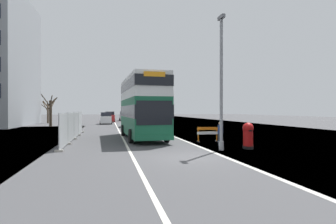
# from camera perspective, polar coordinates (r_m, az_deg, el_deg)

# --- Properties ---
(ground) EXTENTS (140.00, 280.00, 0.10)m
(ground) POSITION_cam_1_polar(r_m,az_deg,el_deg) (14.29, 5.85, -9.21)
(ground) COLOR #424244
(double_decker_bus) EXTENTS (3.17, 10.20, 4.98)m
(double_decker_bus) POSITION_cam_1_polar(r_m,az_deg,el_deg) (22.95, -5.33, 1.16)
(double_decker_bus) COLOR #145638
(double_decker_bus) RESTS_ON ground
(lamppost_foreground) EXTENTS (0.29, 0.70, 7.84)m
(lamppost_foreground) POSITION_cam_1_polar(r_m,az_deg,el_deg) (16.49, 10.89, 5.10)
(lamppost_foreground) COLOR gray
(lamppost_foreground) RESTS_ON ground
(red_pillar_postbox) EXTENTS (0.66, 0.66, 1.59)m
(red_pillar_postbox) POSITION_cam_1_polar(r_m,az_deg,el_deg) (17.40, 16.13, -4.47)
(red_pillar_postbox) COLOR black
(red_pillar_postbox) RESTS_ON ground
(roadworks_barrier) EXTENTS (1.57, 0.49, 1.08)m
(roadworks_barrier) POSITION_cam_1_polar(r_m,az_deg,el_deg) (20.61, 8.12, -4.26)
(roadworks_barrier) COLOR orange
(roadworks_barrier) RESTS_ON ground
(construction_site_fence) EXTENTS (0.44, 13.80, 2.19)m
(construction_site_fence) POSITION_cam_1_polar(r_m,az_deg,el_deg) (23.37, -18.80, -2.79)
(construction_site_fence) COLOR #A8AAAD
(construction_site_fence) RESTS_ON ground
(car_oncoming_near) EXTENTS (2.09, 3.82, 2.16)m
(car_oncoming_near) POSITION_cam_1_polar(r_m,az_deg,el_deg) (38.92, -7.76, -1.55)
(car_oncoming_near) COLOR black
(car_oncoming_near) RESTS_ON ground
(car_receding_mid) EXTENTS (1.98, 3.90, 1.97)m
(car_receding_mid) POSITION_cam_1_polar(r_m,az_deg,el_deg) (47.70, -12.62, -1.31)
(car_receding_mid) COLOR silver
(car_receding_mid) RESTS_ON ground
(car_receding_far) EXTENTS (2.01, 4.36, 2.05)m
(car_receding_far) POSITION_cam_1_polar(r_m,az_deg,el_deg) (55.66, -11.86, -1.02)
(car_receding_far) COLOR maroon
(car_receding_far) RESTS_ON ground
(car_far_side) EXTENTS (2.02, 4.60, 2.07)m
(car_far_side) POSITION_cam_1_polar(r_m,az_deg,el_deg) (61.93, -9.03, -0.88)
(car_far_side) COLOR gray
(car_far_side) RESTS_ON ground
(bare_tree_far_verge_near) EXTENTS (2.24, 2.60, 4.60)m
(bare_tree_far_verge_near) POSITION_cam_1_polar(r_m,az_deg,el_deg) (42.67, -23.02, 0.22)
(bare_tree_far_verge_near) COLOR #4C3D2D
(bare_tree_far_verge_near) RESTS_ON ground
(bare_tree_far_verge_mid) EXTENTS (2.42, 2.69, 4.37)m
(bare_tree_far_verge_mid) POSITION_cam_1_polar(r_m,az_deg,el_deg) (53.64, -23.43, 0.24)
(bare_tree_far_verge_mid) COLOR #4C3D2D
(bare_tree_far_verge_mid) RESTS_ON ground
(pedestrian_at_kerb) EXTENTS (0.34, 0.34, 1.58)m
(pedestrian_at_kerb) POSITION_cam_1_polar(r_m,az_deg,el_deg) (18.34, 10.71, -4.45)
(pedestrian_at_kerb) COLOR #2D3342
(pedestrian_at_kerb) RESTS_ON ground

